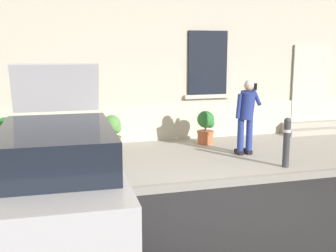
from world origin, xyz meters
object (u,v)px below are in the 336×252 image
planter_cream (7,134)px  bollard_near_person (287,141)px  hatchback_car_silver (58,173)px  planter_terracotta (206,126)px  person_on_phone (246,112)px  planter_olive (112,132)px

planter_cream → bollard_near_person: bearing=-26.4°
hatchback_car_silver → bollard_near_person: (4.59, 1.35, -0.09)m
planter_terracotta → bollard_near_person: bearing=-71.6°
planter_cream → person_on_phone: bearing=-17.3°
hatchback_car_silver → person_on_phone: size_ratio=2.36×
bollard_near_person → planter_cream: size_ratio=1.22×
planter_olive → bollard_near_person: bearing=-36.9°
hatchback_car_silver → planter_olive: (1.34, 3.79, -0.19)m
planter_cream → planter_olive: same height
planter_olive → person_on_phone: bearing=-24.0°
planter_terracotta → planter_cream: bearing=176.2°
planter_cream → planter_terracotta: size_ratio=1.00×
hatchback_car_silver → person_on_phone: 4.93m
hatchback_car_silver → bollard_near_person: size_ratio=3.94×
planter_cream → planter_olive: (2.43, -0.37, 0.00)m
planter_olive → planter_terracotta: (2.43, 0.04, 0.00)m
hatchback_car_silver → planter_cream: hatchback_car_silver is taller
bollard_near_person → person_on_phone: (-0.36, 1.15, 0.44)m
person_on_phone → bollard_near_person: bearing=-61.7°
hatchback_car_silver → planter_terracotta: bearing=45.5°
bollard_near_person → planter_cream: bollard_near_person is taller
person_on_phone → planter_terracotta: (-0.47, 1.33, -0.54)m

